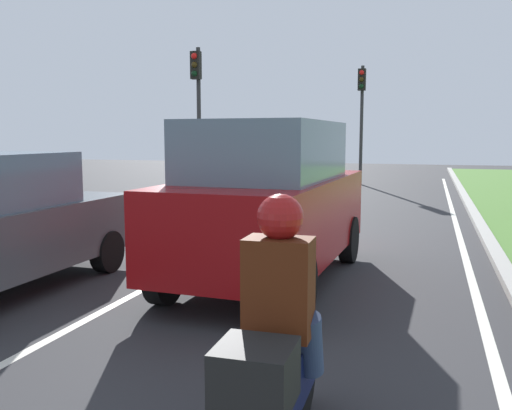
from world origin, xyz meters
TOP-DOWN VIEW (x-y plane):
  - ground_plane at (0.00, 14.00)m, footprint 60.00×60.00m
  - lane_line_center at (-0.70, 14.00)m, footprint 0.12×32.00m
  - lane_line_right_edge at (3.60, 14.00)m, footprint 0.12×32.00m
  - curb_right at (4.10, 14.00)m, footprint 0.24×48.00m
  - car_suv_ahead at (0.80, 9.13)m, footprint 2.10×4.56m
  - motorcycle at (2.13, 4.76)m, footprint 0.41×1.90m
  - rider_person at (2.13, 4.81)m, footprint 0.51×0.41m
  - traffic_light_overhead_left at (-4.55, 18.83)m, footprint 0.32×0.50m
  - traffic_light_far_median at (0.09, 25.53)m, footprint 0.32×0.50m

SIDE VIEW (x-z plane):
  - ground_plane at x=0.00m, z-range 0.00..0.00m
  - lane_line_center at x=-0.70m, z-range 0.00..0.01m
  - lane_line_right_edge at x=3.60m, z-range 0.00..0.01m
  - curb_right at x=4.10m, z-range 0.00..0.12m
  - motorcycle at x=2.13m, z-range 0.07..1.08m
  - car_suv_ahead at x=0.80m, z-range 0.03..2.31m
  - rider_person at x=2.13m, z-range 0.61..1.77m
  - traffic_light_overhead_left at x=-4.55m, z-range 0.92..5.93m
  - traffic_light_far_median at x=0.09m, z-range 0.93..5.97m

